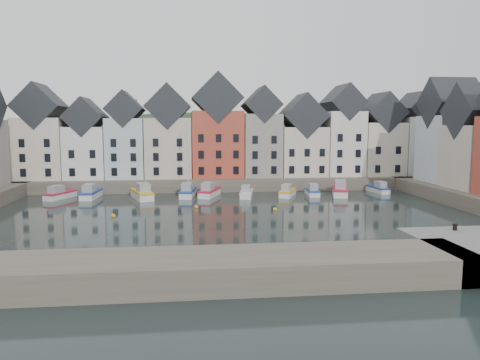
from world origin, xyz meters
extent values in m
plane|color=black|center=(0.00, 0.00, 0.00)|extent=(260.00, 260.00, 0.00)
cube|color=#544F40|center=(0.00, 30.00, 1.00)|extent=(90.00, 16.00, 2.00)
cube|color=#544F40|center=(-10.00, -22.00, 1.00)|extent=(50.00, 6.00, 2.00)
ellipsoid|color=#223319|center=(0.00, 56.00, -18.00)|extent=(153.60, 70.40, 64.00)
sphere|color=#1F3115|center=(-13.94, 50.93, 8.70)|extent=(5.77, 5.77, 5.77)
sphere|color=#1F3115|center=(24.86, 60.75, 8.12)|extent=(5.27, 5.27, 5.27)
sphere|color=#1F3115|center=(31.82, 54.20, 7.88)|extent=(5.07, 5.07, 5.07)
sphere|color=#1F3115|center=(14.28, 55.19, 7.82)|extent=(5.01, 5.01, 5.01)
sphere|color=#1F3115|center=(-37.67, 56.61, 6.57)|extent=(3.94, 3.94, 3.94)
sphere|color=#1F3115|center=(28.33, 60.25, 8.05)|extent=(5.21, 5.21, 5.21)
sphere|color=#1F3115|center=(1.99, 58.64, 8.32)|extent=(5.45, 5.45, 5.45)
sphere|color=#1F3115|center=(37.80, 48.31, 7.21)|extent=(4.49, 4.49, 4.49)
cube|color=beige|center=(-29.17, 28.00, 7.04)|extent=(7.67, 8.00, 10.07)
cube|color=black|center=(-29.17, 28.00, 13.97)|extent=(7.67, 8.16, 7.67)
cube|color=white|center=(-21.90, 28.00, 6.30)|extent=(6.56, 8.00, 8.61)
cube|color=black|center=(-21.90, 28.00, 12.23)|extent=(6.56, 8.16, 6.56)
cube|color=silver|center=(-15.37, 28.00, 7.01)|extent=(6.20, 8.00, 10.02)
cube|color=black|center=(-15.37, 28.00, 13.55)|extent=(6.20, 8.16, 6.20)
cube|color=beige|center=(-8.27, 28.00, 7.04)|extent=(7.70, 8.00, 10.08)
cube|color=black|center=(-8.27, 28.00, 13.98)|extent=(7.70, 8.16, 7.70)
cube|color=#B44633|center=(0.07, 28.00, 7.64)|extent=(8.69, 8.00, 11.28)
cube|color=black|center=(0.07, 28.00, 15.43)|extent=(8.69, 8.16, 8.69)
cube|color=gray|center=(7.78, 28.00, 7.39)|extent=(6.43, 8.00, 10.78)
cube|color=black|center=(7.78, 28.00, 14.37)|extent=(6.43, 8.16, 6.43)
cube|color=beige|center=(15.08, 28.00, 6.28)|extent=(7.88, 8.00, 8.56)
cube|color=black|center=(15.08, 28.00, 12.51)|extent=(7.88, 8.16, 7.88)
cube|color=silver|center=(22.42, 28.00, 7.64)|extent=(6.50, 8.00, 11.27)
cube|color=black|center=(22.42, 28.00, 14.88)|extent=(6.50, 8.16, 6.50)
cube|color=beige|center=(29.43, 28.00, 6.66)|extent=(7.23, 8.00, 9.32)
cube|color=black|center=(29.43, 28.00, 13.11)|extent=(7.23, 8.16, 7.23)
cube|color=white|center=(36.28, 28.00, 7.16)|extent=(6.18, 8.00, 10.32)
cube|color=black|center=(36.28, 28.00, 13.85)|extent=(6.18, 8.16, 6.18)
cube|color=silver|center=(36.00, 16.26, 7.19)|extent=(7.47, 8.00, 10.38)
cube|color=black|center=(36.00, 16.26, 14.36)|extent=(7.62, 8.00, 8.00)
cube|color=beige|center=(36.00, 8.26, 6.44)|extent=(8.14, 8.00, 8.89)
sphere|color=gold|center=(-4.00, 8.00, 0.15)|extent=(0.50, 0.50, 0.50)
sphere|color=gold|center=(6.00, 5.00, 0.15)|extent=(0.50, 0.50, 0.50)
sphere|color=gold|center=(-14.00, 3.00, 0.15)|extent=(0.50, 0.50, 0.50)
cube|color=silver|center=(-24.06, 18.33, 0.34)|extent=(3.80, 5.98, 1.06)
cube|color=red|center=(-24.06, 18.33, 0.91)|extent=(3.93, 6.13, 0.24)
cube|color=gray|center=(-24.39, 17.53, 1.49)|extent=(2.12, 2.64, 1.15)
cube|color=silver|center=(-19.57, 18.36, 0.37)|extent=(2.33, 6.40, 1.15)
cube|color=#203C96|center=(-19.57, 18.36, 0.99)|extent=(2.45, 6.53, 0.26)
cube|color=gray|center=(-19.64, 17.42, 1.62)|extent=(1.64, 2.61, 1.26)
cube|color=silver|center=(-11.92, 16.96, 0.40)|extent=(4.04, 7.16, 1.26)
cube|color=gold|center=(-11.92, 16.96, 1.09)|extent=(4.19, 7.32, 0.29)
cube|color=gray|center=(-11.60, 15.98, 1.77)|extent=(2.36, 3.10, 1.37)
cube|color=silver|center=(-5.08, 18.19, 0.37)|extent=(2.71, 6.47, 1.15)
cube|color=#203C96|center=(-5.08, 18.19, 0.99)|extent=(2.83, 6.60, 0.26)
cube|color=gray|center=(-5.20, 17.25, 1.62)|extent=(1.79, 2.68, 1.25)
cylinder|color=silver|center=(-4.99, 18.81, 6.27)|extent=(0.15, 0.15, 11.49)
cube|color=silver|center=(-1.76, 18.16, 0.37)|extent=(3.82, 6.59, 1.16)
cube|color=red|center=(-1.76, 18.16, 1.00)|extent=(3.96, 6.74, 0.26)
cube|color=gray|center=(-2.06, 17.26, 1.63)|extent=(2.20, 2.86, 1.26)
cube|color=silver|center=(3.78, 16.71, 0.32)|extent=(2.65, 5.63, 0.99)
cube|color=silver|center=(3.78, 16.71, 0.86)|extent=(2.76, 5.75, 0.23)
cube|color=gray|center=(3.62, 15.92, 1.40)|extent=(1.66, 2.37, 1.08)
cube|color=silver|center=(10.25, 16.96, 0.32)|extent=(3.67, 5.70, 1.01)
cube|color=gold|center=(10.25, 16.96, 0.87)|extent=(3.80, 5.84, 0.23)
cube|color=gray|center=(9.92, 16.20, 1.42)|extent=(2.04, 2.52, 1.10)
cube|color=silver|center=(14.27, 17.43, 0.31)|extent=(2.15, 5.50, 0.98)
cube|color=#203C96|center=(14.27, 17.43, 0.85)|extent=(2.25, 5.61, 0.22)
cube|color=gray|center=(14.19, 16.63, 1.38)|extent=(1.47, 2.26, 1.07)
cube|color=silver|center=(18.57, 16.93, 0.40)|extent=(3.86, 7.19, 1.26)
cube|color=red|center=(18.57, 16.93, 1.09)|extent=(4.01, 7.35, 0.29)
cube|color=gray|center=(18.29, 15.94, 1.78)|extent=(2.29, 3.09, 1.38)
cube|color=silver|center=(25.76, 19.19, 0.31)|extent=(2.10, 5.42, 0.97)
cube|color=#203C96|center=(25.76, 19.19, 0.84)|extent=(2.20, 5.54, 0.22)
cube|color=gray|center=(25.84, 18.40, 1.37)|extent=(1.44, 2.23, 1.06)
cylinder|color=black|center=(17.53, -16.50, 2.25)|extent=(0.36, 0.36, 0.50)
cylinder|color=black|center=(17.53, -16.50, 2.52)|extent=(0.48, 0.48, 0.08)
camera|label=1|loc=(-5.13, -53.31, 10.94)|focal=35.00mm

